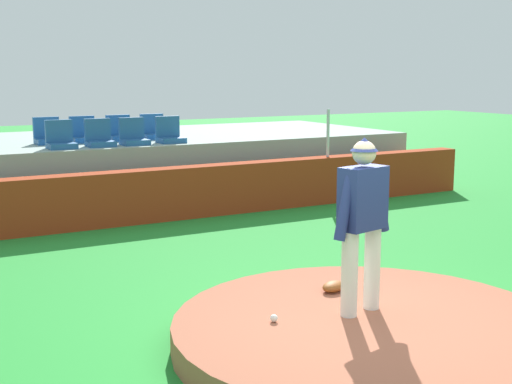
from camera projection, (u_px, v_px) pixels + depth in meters
ground_plane at (369, 346)px, 6.67m from camera, size 60.00×60.00×0.00m
pitchers_mound at (369, 333)px, 6.65m from camera, size 3.75×3.75×0.25m
pitcher at (363, 213)px, 6.70m from camera, size 0.77×0.34×1.71m
baseball at (274, 318)px, 6.58m from camera, size 0.07×0.07×0.07m
fielding_glove at (333, 286)px, 7.49m from camera, size 0.35×0.30×0.11m
brick_barrier at (140, 196)px, 12.06m from camera, size 14.25×0.40×0.91m
fence_post_right at (328, 133)px, 13.76m from camera, size 0.06×0.06×0.94m
bleacher_platform at (92, 167)px, 14.54m from camera, size 13.03×4.44×1.23m
stadium_chair_0 at (61, 140)px, 12.45m from camera, size 0.48×0.44×0.50m
stadium_chair_1 at (99, 138)px, 12.79m from camera, size 0.48×0.44×0.50m
stadium_chair_2 at (133, 136)px, 13.09m from camera, size 0.48×0.44×0.50m
stadium_chair_3 at (169, 134)px, 13.47m from camera, size 0.48×0.44×0.50m
stadium_chair_4 at (48, 136)px, 13.23m from camera, size 0.48×0.44×0.50m
stadium_chair_5 at (84, 134)px, 13.52m from camera, size 0.48×0.44×0.50m
stadium_chair_6 at (120, 133)px, 13.87m from camera, size 0.48×0.44×0.50m
stadium_chair_7 at (154, 131)px, 14.22m from camera, size 0.48×0.44×0.50m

